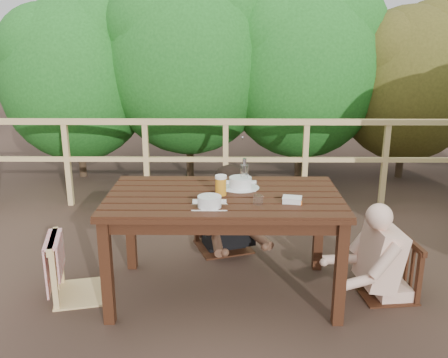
{
  "coord_description": "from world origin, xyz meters",
  "views": [
    {
      "loc": [
        0.03,
        -3.38,
        1.92
      ],
      "look_at": [
        0.0,
        0.05,
        0.9
      ],
      "focal_mm": 39.33,
      "sensor_mm": 36.0,
      "label": 1
    }
  ],
  "objects_px": {
    "table": "(224,246)",
    "soup_far": "(240,183)",
    "chair_right": "(389,245)",
    "butter_tub": "(292,201)",
    "bottle": "(244,174)",
    "diner_right": "(396,220)",
    "tumbler": "(258,201)",
    "chair_far": "(223,200)",
    "chair_left": "(80,239)",
    "beer_glass": "(221,186)",
    "woman": "(223,182)",
    "soup_near": "(209,203)"
  },
  "relations": [
    {
      "from": "diner_right",
      "to": "tumbler",
      "type": "xyz_separation_m",
      "value": [
        -1.03,
        -0.2,
        0.22
      ]
    },
    {
      "from": "bottle",
      "to": "diner_right",
      "type": "bearing_deg",
      "value": -7.72
    },
    {
      "from": "chair_far",
      "to": "soup_far",
      "type": "bearing_deg",
      "value": -97.46
    },
    {
      "from": "soup_far",
      "to": "butter_tub",
      "type": "height_order",
      "value": "soup_far"
    },
    {
      "from": "table",
      "to": "chair_far",
      "type": "xyz_separation_m",
      "value": [
        -0.01,
        0.83,
        0.08
      ]
    },
    {
      "from": "chair_left",
      "to": "soup_far",
      "type": "bearing_deg",
      "value": -93.79
    },
    {
      "from": "table",
      "to": "soup_far",
      "type": "height_order",
      "value": "soup_far"
    },
    {
      "from": "table",
      "to": "soup_near",
      "type": "height_order",
      "value": "soup_near"
    },
    {
      "from": "chair_far",
      "to": "bottle",
      "type": "bearing_deg",
      "value": -95.6
    },
    {
      "from": "chair_far",
      "to": "chair_left",
      "type": "bearing_deg",
      "value": -159.98
    },
    {
      "from": "soup_near",
      "to": "beer_glass",
      "type": "height_order",
      "value": "beer_glass"
    },
    {
      "from": "soup_near",
      "to": "diner_right",
      "type": "bearing_deg",
      "value": 10.84
    },
    {
      "from": "chair_right",
      "to": "woman",
      "type": "xyz_separation_m",
      "value": [
        -1.25,
        0.86,
        0.22
      ]
    },
    {
      "from": "chair_far",
      "to": "tumbler",
      "type": "distance_m",
      "value": 1.13
    },
    {
      "from": "diner_right",
      "to": "chair_left",
      "type": "bearing_deg",
      "value": 84.15
    },
    {
      "from": "chair_right",
      "to": "beer_glass",
      "type": "bearing_deg",
      "value": -96.06
    },
    {
      "from": "chair_left",
      "to": "beer_glass",
      "type": "xyz_separation_m",
      "value": [
        1.05,
        0.01,
        0.41
      ]
    },
    {
      "from": "chair_left",
      "to": "chair_far",
      "type": "xyz_separation_m",
      "value": [
        1.06,
        0.86,
        0.02
      ]
    },
    {
      "from": "chair_right",
      "to": "butter_tub",
      "type": "bearing_deg",
      "value": -83.83
    },
    {
      "from": "soup_far",
      "to": "chair_far",
      "type": "bearing_deg",
      "value": 101.54
    },
    {
      "from": "beer_glass",
      "to": "butter_tub",
      "type": "height_order",
      "value": "beer_glass"
    },
    {
      "from": "beer_glass",
      "to": "chair_far",
      "type": "bearing_deg",
      "value": 89.36
    },
    {
      "from": "bottle",
      "to": "beer_glass",
      "type": "bearing_deg",
      "value": -137.94
    },
    {
      "from": "chair_far",
      "to": "butter_tub",
      "type": "height_order",
      "value": "chair_far"
    },
    {
      "from": "diner_right",
      "to": "soup_far",
      "type": "xyz_separation_m",
      "value": [
        -1.14,
        0.17,
        0.23
      ]
    },
    {
      "from": "chair_right",
      "to": "bottle",
      "type": "bearing_deg",
      "value": -104.23
    },
    {
      "from": "table",
      "to": "chair_right",
      "type": "bearing_deg",
      "value": -0.35
    },
    {
      "from": "chair_left",
      "to": "tumbler",
      "type": "xyz_separation_m",
      "value": [
        1.3,
        -0.19,
        0.37
      ]
    },
    {
      "from": "table",
      "to": "diner_right",
      "type": "distance_m",
      "value": 1.28
    },
    {
      "from": "diner_right",
      "to": "soup_far",
      "type": "height_order",
      "value": "diner_right"
    },
    {
      "from": "table",
      "to": "chair_left",
      "type": "bearing_deg",
      "value": -178.62
    },
    {
      "from": "chair_left",
      "to": "bottle",
      "type": "bearing_deg",
      "value": -95.04
    },
    {
      "from": "chair_right",
      "to": "diner_right",
      "type": "height_order",
      "value": "diner_right"
    },
    {
      "from": "chair_far",
      "to": "tumbler",
      "type": "xyz_separation_m",
      "value": [
        0.25,
        -1.04,
        0.35
      ]
    },
    {
      "from": "diner_right",
      "to": "butter_tub",
      "type": "xyz_separation_m",
      "value": [
        -0.79,
        -0.17,
        0.21
      ]
    },
    {
      "from": "soup_near",
      "to": "soup_far",
      "type": "distance_m",
      "value": 0.49
    },
    {
      "from": "bottle",
      "to": "woman",
      "type": "bearing_deg",
      "value": 103.03
    },
    {
      "from": "beer_glass",
      "to": "chair_left",
      "type": "bearing_deg",
      "value": -179.3
    },
    {
      "from": "chair_right",
      "to": "beer_glass",
      "type": "relative_size",
      "value": 5.04
    },
    {
      "from": "soup_far",
      "to": "beer_glass",
      "type": "bearing_deg",
      "value": -129.02
    },
    {
      "from": "soup_near",
      "to": "bottle",
      "type": "distance_m",
      "value": 0.49
    },
    {
      "from": "butter_tub",
      "to": "tumbler",
      "type": "bearing_deg",
      "value": -159.84
    },
    {
      "from": "chair_far",
      "to": "soup_far",
      "type": "height_order",
      "value": "chair_far"
    },
    {
      "from": "diner_right",
      "to": "chair_right",
      "type": "bearing_deg",
      "value": 83.7
    },
    {
      "from": "diner_right",
      "to": "tumbler",
      "type": "height_order",
      "value": "diner_right"
    },
    {
      "from": "soup_near",
      "to": "tumbler",
      "type": "height_order",
      "value": "soup_near"
    },
    {
      "from": "diner_right",
      "to": "beer_glass",
      "type": "bearing_deg",
      "value": 83.94
    },
    {
      "from": "chair_left",
      "to": "woman",
      "type": "bearing_deg",
      "value": -63.26
    },
    {
      "from": "chair_left",
      "to": "woman",
      "type": "height_order",
      "value": "woman"
    },
    {
      "from": "woman",
      "to": "diner_right",
      "type": "height_order",
      "value": "woman"
    }
  ]
}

